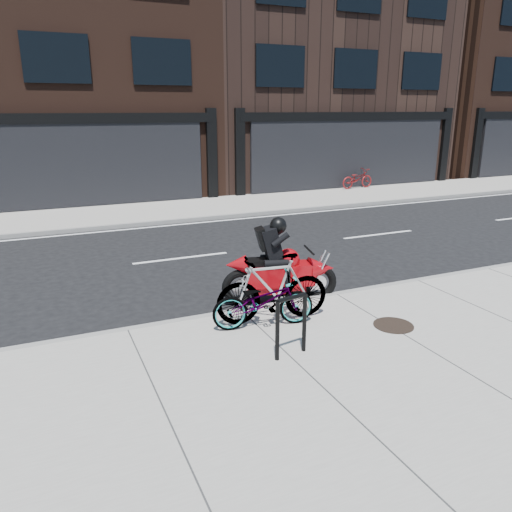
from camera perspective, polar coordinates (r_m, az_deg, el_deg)
name	(u,v)px	position (r m, az deg, el deg)	size (l,w,h in m)	color
ground	(206,283)	(10.73, -5.68, -3.09)	(120.00, 120.00, 0.00)	black
sidewalk_near	(332,401)	(6.59, 8.69, -16.03)	(60.00, 6.00, 0.13)	gray
sidewalk_far	(136,213)	(18.00, -13.51, 4.79)	(60.00, 3.50, 0.13)	gray
building_center	(44,16)	(24.43, -23.06, 23.96)	(12.00, 10.00, 14.50)	black
building_mideast	(300,54)	(27.58, 5.01, 22.02)	(12.00, 10.00, 12.50)	black
building_east	(475,58)	(34.93, 23.74, 20.02)	(10.00, 10.00, 13.00)	black
bike_rack	(291,321)	(7.20, 4.05, -7.38)	(0.55, 0.15, 0.93)	black
bicycle_front	(263,301)	(8.15, 0.85, -5.18)	(0.59, 1.69, 0.89)	gray
bicycle_rear	(273,288)	(8.33, 1.93, -3.71)	(0.54, 1.93, 1.16)	gray
motorcycle	(285,268)	(9.47, 3.36, -1.37)	(2.22, 0.93, 1.68)	black
bicycle_far	(357,179)	(23.02, 11.50, 8.66)	(0.57, 1.65, 0.86)	maroon
manhole_cover	(393,325)	(8.65, 15.44, -7.64)	(0.66, 0.66, 0.01)	black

